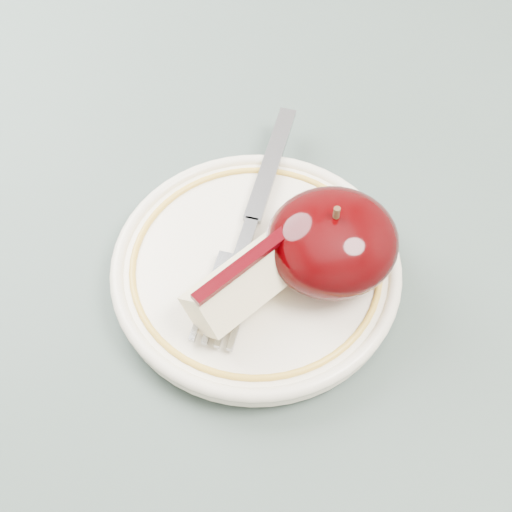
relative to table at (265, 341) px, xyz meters
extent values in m
cylinder|color=brown|center=(0.40, 0.40, -0.31)|extent=(0.05, 0.05, 0.71)
cube|color=#43524C|center=(0.00, 0.00, 0.07)|extent=(0.90, 0.90, 0.04)
cylinder|color=white|center=(-0.01, 0.00, 0.09)|extent=(0.10, 0.10, 0.01)
cylinder|color=white|center=(-0.01, 0.00, 0.10)|extent=(0.18, 0.18, 0.01)
torus|color=white|center=(-0.01, 0.00, 0.10)|extent=(0.19, 0.19, 0.01)
torus|color=gold|center=(-0.01, 0.00, 0.11)|extent=(0.16, 0.16, 0.00)
ellipsoid|color=black|center=(0.04, -0.01, 0.13)|extent=(0.08, 0.08, 0.05)
cylinder|color=#472D19|center=(0.04, -0.01, 0.16)|extent=(0.00, 0.00, 0.01)
cube|color=beige|center=(-0.01, -0.02, 0.12)|extent=(0.09, 0.08, 0.04)
cube|color=#370105|center=(-0.01, -0.02, 0.15)|extent=(0.08, 0.05, 0.00)
cube|color=gray|center=(0.02, 0.08, 0.11)|extent=(0.06, 0.10, 0.00)
cube|color=gray|center=(-0.01, 0.02, 0.11)|extent=(0.02, 0.03, 0.00)
cube|color=gray|center=(-0.02, 0.00, 0.11)|extent=(0.04, 0.03, 0.00)
cube|color=gray|center=(-0.03, -0.04, 0.11)|extent=(0.02, 0.04, 0.00)
cube|color=gray|center=(-0.03, -0.03, 0.11)|extent=(0.02, 0.04, 0.00)
cube|color=gray|center=(-0.04, -0.03, 0.11)|extent=(0.02, 0.04, 0.00)
cube|color=gray|center=(-0.05, -0.03, 0.11)|extent=(0.02, 0.04, 0.00)
camera|label=1|loc=(-0.06, -0.24, 0.49)|focal=50.00mm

